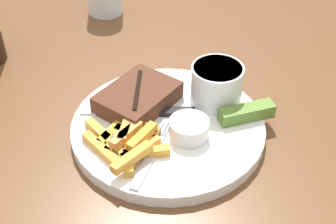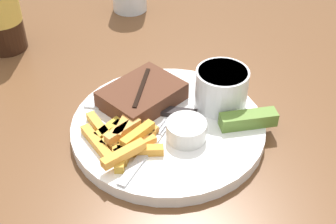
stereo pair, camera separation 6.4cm
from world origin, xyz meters
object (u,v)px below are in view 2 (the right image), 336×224
Objects in this scene: steak_portion at (143,95)px; pickle_spear at (248,119)px; coleslaw_cup at (222,86)px; knife_utensil at (152,110)px; dinner_plate at (168,128)px; dipping_sauce_cup at (188,129)px; fork_utensil at (144,154)px.

pickle_spear is at bearing -58.30° from steak_portion.
coleslaw_cup is 0.56× the size of knife_utensil.
coleslaw_cup is 0.94× the size of pickle_spear.
knife_utensil is at bearing 94.08° from dinner_plate.
dinner_plate is at bearing 170.14° from coleslaw_cup.
knife_utensil is (-0.00, 0.03, 0.01)m from dinner_plate.
steak_portion is 2.22× the size of dipping_sauce_cup.
pickle_spear is at bearing -93.34° from coleslaw_cup.
fork_utensil is at bearing 172.38° from dipping_sauce_cup.
pickle_spear is (0.08, -0.07, 0.02)m from dinner_plate.
knife_utensil is at bearing 21.07° from fork_utensil.
steak_portion is at bearing -48.02° from knife_utensil.
dipping_sauce_cup reaches higher than fork_utensil.
fork_utensil is at bearing -155.08° from dinner_plate.
coleslaw_cup is at bearing 15.81° from dipping_sauce_cup.
dinner_plate is 0.05m from dipping_sauce_cup.
dinner_plate is 3.38× the size of pickle_spear.
dipping_sauce_cup is 0.40× the size of knife_utensil.
dinner_plate is at bearing -90.86° from steak_portion.
steak_portion is at bearing 89.14° from dinner_plate.
pickle_spear is (0.08, -0.13, -0.00)m from steak_portion.
dinner_plate is 0.11m from pickle_spear.
fork_utensil is (-0.07, 0.01, -0.01)m from dipping_sauce_cup.
dipping_sauce_cup is at bearing -32.54° from fork_utensil.
dipping_sauce_cup reaches higher than knife_utensil.
steak_portion is at bearing 121.70° from pickle_spear.
steak_portion is 0.16m from pickle_spear.
dipping_sauce_cup is (-0.08, -0.02, -0.02)m from coleslaw_cup.
steak_portion reaches higher than pickle_spear.
coleslaw_cup is 0.16m from fork_utensil.
coleslaw_cup is at bearing 86.66° from pickle_spear.
dinner_plate is at bearing 0.00° from fork_utensil.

